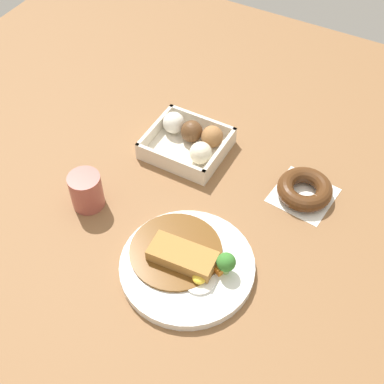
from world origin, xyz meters
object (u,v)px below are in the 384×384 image
at_px(chocolate_ring_donut, 305,190).
at_px(coffee_mug, 86,191).
at_px(curry_plate, 187,263).
at_px(donut_box, 191,141).

bearing_deg(chocolate_ring_donut, coffee_mug, 31.63).
distance_m(curry_plate, coffee_mug, 0.25).
bearing_deg(curry_plate, donut_box, -62.35).
bearing_deg(donut_box, chocolate_ring_donut, 178.55).
relative_size(curry_plate, chocolate_ring_donut, 1.91).
bearing_deg(coffee_mug, chocolate_ring_donut, -148.37).
distance_m(curry_plate, chocolate_ring_donut, 0.29).
relative_size(donut_box, coffee_mug, 2.16).
bearing_deg(chocolate_ring_donut, donut_box, -1.45).
distance_m(chocolate_ring_donut, coffee_mug, 0.44).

